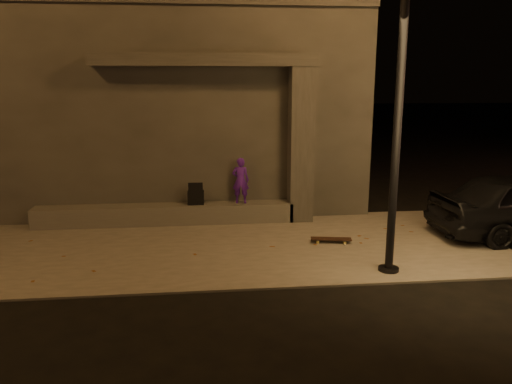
{
  "coord_description": "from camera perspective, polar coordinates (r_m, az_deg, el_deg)",
  "views": [
    {
      "loc": [
        -0.6,
        -7.72,
        3.37
      ],
      "look_at": [
        0.45,
        2.0,
        1.15
      ],
      "focal_mm": 35.0,
      "sensor_mm": 36.0,
      "label": 1
    }
  ],
  "objects": [
    {
      "name": "building",
      "position": [
        14.24,
        -7.9,
        9.63
      ],
      "size": [
        9.0,
        5.1,
        5.22
      ],
      "color": "#373532",
      "rests_on": "ground"
    },
    {
      "name": "ground",
      "position": [
        8.44,
        -1.64,
        -10.72
      ],
      "size": [
        120.0,
        120.0,
        0.0
      ],
      "primitive_type": "plane",
      "color": "black",
      "rests_on": "ground"
    },
    {
      "name": "street_lamp_0",
      "position": [
        8.69,
        16.45,
        16.41
      ],
      "size": [
        0.36,
        0.36,
        7.02
      ],
      "color": "black",
      "rests_on": "ground"
    },
    {
      "name": "sidewalk",
      "position": [
        10.3,
        -2.53,
        -6.18
      ],
      "size": [
        11.0,
        4.4,
        0.04
      ],
      "primitive_type": "cube",
      "color": "#625E56",
      "rests_on": "ground"
    },
    {
      "name": "canopy",
      "position": [
        11.52,
        -5.88,
        14.79
      ],
      "size": [
        5.0,
        0.7,
        0.28
      ],
      "primitive_type": "cube",
      "color": "#373532",
      "rests_on": "column"
    },
    {
      "name": "ledge",
      "position": [
        11.92,
        -10.31,
        -2.5
      ],
      "size": [
        6.0,
        0.55,
        0.45
      ],
      "primitive_type": "cube",
      "color": "#54524C",
      "rests_on": "sidewalk"
    },
    {
      "name": "skateboarder",
      "position": [
        11.74,
        -1.78,
        1.33
      ],
      "size": [
        0.43,
        0.32,
        1.09
      ],
      "primitive_type": "imported",
      "rotation": [
        0.0,
        0.0,
        2.99
      ],
      "color": "#4A1797",
      "rests_on": "ledge"
    },
    {
      "name": "column",
      "position": [
        11.79,
        5.13,
        5.32
      ],
      "size": [
        0.55,
        0.55,
        3.6
      ],
      "primitive_type": "cube",
      "color": "#373532",
      "rests_on": "sidewalk"
    },
    {
      "name": "backpack",
      "position": [
        11.78,
        -6.89,
        -0.51
      ],
      "size": [
        0.39,
        0.26,
        0.53
      ],
      "rotation": [
        0.0,
        0.0,
        -0.03
      ],
      "color": "black",
      "rests_on": "ledge"
    },
    {
      "name": "skateboard",
      "position": [
        10.52,
        8.58,
        -5.36
      ],
      "size": [
        0.86,
        0.36,
        0.09
      ],
      "rotation": [
        0.0,
        0.0,
        -0.18
      ],
      "color": "black",
      "rests_on": "sidewalk"
    }
  ]
}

